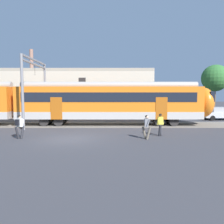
# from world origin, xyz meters

# --- Properties ---
(ground_plane) EXTENTS (160.00, 160.00, 0.00)m
(ground_plane) POSITION_xyz_m (0.00, 0.00, 0.00)
(ground_plane) COLOR #38383D
(track_bed) EXTENTS (80.00, 4.40, 0.01)m
(track_bed) POSITION_xyz_m (-8.45, 7.12, 0.01)
(track_bed) COLOR slate
(track_bed) RESTS_ON ground
(pedestrian_white) EXTENTS (0.65, 0.58, 1.67)m
(pedestrian_white) POSITION_xyz_m (-3.55, 0.01, 0.99)
(pedestrian_white) COLOR #28282D
(pedestrian_white) RESTS_ON ground
(pedestrian_grey) EXTENTS (0.63, 0.56, 1.67)m
(pedestrian_grey) POSITION_xyz_m (5.19, -0.16, 0.96)
(pedestrian_grey) COLOR #6B6051
(pedestrian_grey) RESTS_ON ground
(pedestrian_yellow) EXTENTS (0.54, 0.67, 1.67)m
(pedestrian_yellow) POSITION_xyz_m (6.39, 1.02, 0.96)
(pedestrian_yellow) COLOR #28282D
(pedestrian_yellow) RESTS_ON ground
(parked_car_silver) EXTENTS (4.05, 1.86, 1.54)m
(parked_car_silver) POSITION_xyz_m (15.80, 11.33, 0.78)
(parked_car_silver) COLOR #B7BABF
(parked_car_silver) RESTS_ON ground
(catenary_gantry) EXTENTS (0.24, 6.64, 6.53)m
(catenary_gantry) POSITION_xyz_m (-4.86, 7.12, 4.31)
(catenary_gantry) COLOR gray
(catenary_gantry) RESTS_ON ground
(background_building) EXTENTS (20.48, 5.00, 9.20)m
(background_building) POSITION_xyz_m (-2.05, 15.41, 3.21)
(background_building) COLOR beige
(background_building) RESTS_ON ground
(street_tree_right) EXTENTS (3.86, 3.86, 7.36)m
(street_tree_right) POSITION_xyz_m (17.78, 16.97, 5.40)
(street_tree_right) COLOR brown
(street_tree_right) RESTS_ON ground
(street_tree_left) EXTENTS (3.27, 3.27, 6.44)m
(street_tree_left) POSITION_xyz_m (-10.63, 16.68, 4.78)
(street_tree_left) COLOR brown
(street_tree_left) RESTS_ON ground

